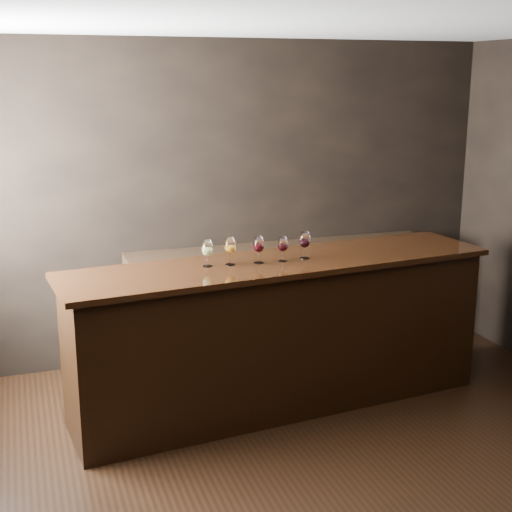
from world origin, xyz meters
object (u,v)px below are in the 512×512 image
object	(u,v)px
glass_white	(207,249)
glass_red_a	(259,245)
back_bar_shelf	(282,299)
glass_red_b	(283,245)
glass_red_c	(305,240)
glass_amber	(230,247)
bar_counter	(280,336)

from	to	relation	value
glass_white	glass_red_a	world-z (taller)	glass_red_a
glass_white	back_bar_shelf	bearing A→B (deg)	46.16
glass_red_a	glass_red_b	world-z (taller)	glass_red_a
glass_red_a	glass_red_c	distance (m)	0.37
back_bar_shelf	glass_amber	bearing A→B (deg)	-128.12
glass_amber	glass_red_b	size ratio (longest dim) A/B	1.09
glass_red_a	glass_amber	bearing A→B (deg)	174.78
back_bar_shelf	glass_red_a	size ratio (longest dim) A/B	14.11
back_bar_shelf	glass_red_b	xyz separation A→B (m)	(-0.39, -1.04, 0.77)
glass_amber	glass_red_a	bearing A→B (deg)	-5.22
glass_amber	bar_counter	bearing A→B (deg)	-0.30
glass_amber	glass_red_c	size ratio (longest dim) A/B	0.97
back_bar_shelf	glass_white	bearing A→B (deg)	-133.84
glass_amber	glass_red_c	distance (m)	0.58
glass_amber	glass_red_b	distance (m)	0.40
back_bar_shelf	glass_red_a	distance (m)	1.42
glass_amber	glass_red_b	bearing A→B (deg)	-3.94
glass_amber	glass_red_a	size ratio (longest dim) A/B	1.01
glass_amber	glass_red_c	bearing A→B (deg)	-0.13
back_bar_shelf	glass_white	world-z (taller)	glass_white
glass_red_b	bar_counter	bearing A→B (deg)	103.92
glass_red_a	back_bar_shelf	bearing A→B (deg)	60.52
glass_red_c	glass_amber	bearing A→B (deg)	179.87
glass_white	glass_red_a	bearing A→B (deg)	-4.33
glass_white	glass_red_c	distance (m)	0.75
glass_red_a	glass_red_c	size ratio (longest dim) A/B	0.97
glass_white	glass_red_a	size ratio (longest dim) A/B	0.97
back_bar_shelf	glass_white	size ratio (longest dim) A/B	14.54
bar_counter	back_bar_shelf	size ratio (longest dim) A/B	1.13
glass_red_c	glass_red_a	bearing A→B (deg)	-177.24
glass_red_b	glass_red_c	distance (m)	0.19
back_bar_shelf	glass_red_b	world-z (taller)	glass_red_b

